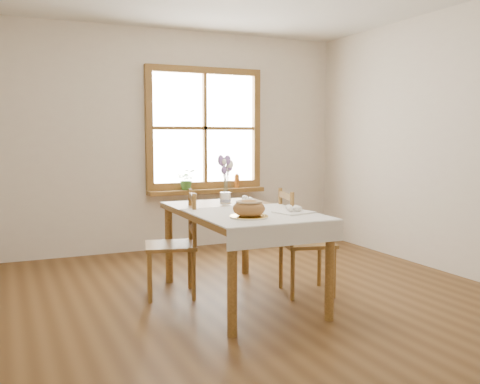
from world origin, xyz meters
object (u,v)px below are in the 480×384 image
object	(u,v)px
chair_right	(307,242)
bread_plate	(249,217)
chair_left	(170,244)
dining_table	(240,220)
flower_vase	(225,199)

from	to	relation	value
chair_right	bread_plate	world-z (taller)	chair_right
chair_right	bread_plate	distance (m)	0.89
bread_plate	chair_left	bearing A→B (deg)	114.42
dining_table	bread_plate	xyz separation A→B (m)	(-0.14, -0.46, 0.10)
dining_table	chair_left	world-z (taller)	chair_left
dining_table	bread_plate	world-z (taller)	bread_plate
chair_left	flower_vase	distance (m)	0.62
bread_plate	flower_vase	world-z (taller)	flower_vase
chair_left	chair_right	bearing A→B (deg)	83.13
chair_right	flower_vase	world-z (taller)	chair_right
dining_table	chair_left	bearing A→B (deg)	146.15
chair_right	flower_vase	size ratio (longest dim) A/B	8.66
dining_table	flower_vase	distance (m)	0.37
dining_table	chair_left	distance (m)	0.64
chair_left	bread_plate	xyz separation A→B (m)	(0.36, -0.80, 0.32)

